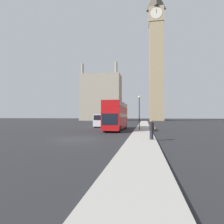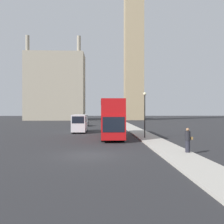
# 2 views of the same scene
# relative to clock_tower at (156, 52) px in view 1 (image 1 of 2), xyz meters

# --- Properties ---
(ground_plane) EXTENTS (300.00, 300.00, 0.00)m
(ground_plane) POSITION_rel_clock_tower_xyz_m (-12.18, -71.42, -33.50)
(ground_plane) COLOR #28282B
(sidewalk_strip) EXTENTS (2.57, 120.00, 0.15)m
(sidewalk_strip) POSITION_rel_clock_tower_xyz_m (-5.90, -71.42, -33.43)
(sidewalk_strip) COLOR #ADA89E
(sidewalk_strip) RESTS_ON ground_plane
(clock_tower) EXTENTS (7.12, 7.29, 65.43)m
(clock_tower) POSITION_rel_clock_tower_xyz_m (0.00, 0.00, 0.00)
(clock_tower) COLOR tan
(clock_tower) RESTS_ON ground_plane
(building_block_distant) EXTENTS (20.03, 10.57, 28.37)m
(building_block_distant) POSITION_rel_clock_tower_xyz_m (-27.65, -0.73, -21.83)
(building_block_distant) COLOR #9E937F
(building_block_distant) RESTS_ON ground_plane
(red_double_decker_bus) EXTENTS (2.47, 10.99, 4.40)m
(red_double_decker_bus) POSITION_rel_clock_tower_xyz_m (-10.13, -59.67, -31.03)
(red_double_decker_bus) COLOR #B71114
(red_double_decker_bus) RESTS_ON ground_plane
(white_van) EXTENTS (1.99, 5.93, 2.62)m
(white_van) POSITION_rel_clock_tower_xyz_m (-14.57, -52.01, -32.10)
(white_van) COLOR silver
(white_van) RESTS_ON ground_plane
(pedestrian) EXTENTS (0.55, 0.39, 1.77)m
(pedestrian) POSITION_rel_clock_tower_xyz_m (-5.01, -71.36, -32.47)
(pedestrian) COLOR #23232D
(pedestrian) RESTS_ON sidewalk_strip
(street_lamp) EXTENTS (0.36, 0.36, 5.13)m
(street_lamp) POSITION_rel_clock_tower_xyz_m (-6.42, -61.18, -29.93)
(street_lamp) COLOR black
(street_lamp) RESTS_ON sidewalk_strip
(parked_sedan) EXTENTS (1.83, 4.71, 1.48)m
(parked_sedan) POSITION_rel_clock_tower_xyz_m (-15.19, -36.39, -32.84)
(parked_sedan) COLOR black
(parked_sedan) RESTS_ON ground_plane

